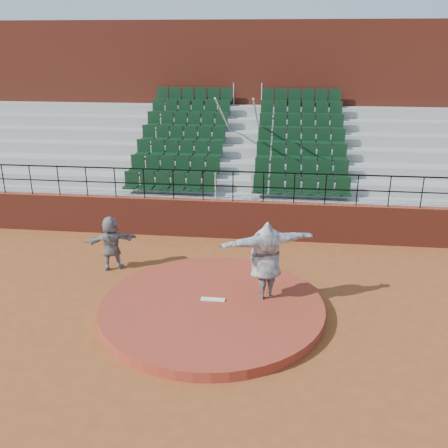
{
  "coord_description": "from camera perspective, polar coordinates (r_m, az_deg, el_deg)",
  "views": [
    {
      "loc": [
        1.56,
        -10.7,
        6.33
      ],
      "look_at": [
        0.0,
        2.5,
        1.4
      ],
      "focal_mm": 40.0,
      "sensor_mm": 36.0,
      "label": 1
    }
  ],
  "objects": [
    {
      "name": "ground",
      "position": [
        12.53,
        -1.36,
        -10.0
      ],
      "size": [
        90.0,
        90.0,
        0.0
      ],
      "primitive_type": "plane",
      "color": "brown",
      "rests_on": "ground"
    },
    {
      "name": "pitchers_mound",
      "position": [
        12.47,
        -1.37,
        -9.5
      ],
      "size": [
        5.5,
        5.5,
        0.25
      ],
      "primitive_type": "cylinder",
      "color": "#993422",
      "rests_on": "ground"
    },
    {
      "name": "pitching_rubber",
      "position": [
        12.53,
        -1.28,
        -8.61
      ],
      "size": [
        0.6,
        0.15,
        0.03
      ],
      "primitive_type": "cube",
      "color": "white",
      "rests_on": "pitchers_mound"
    },
    {
      "name": "boundary_wall",
      "position": [
        16.77,
        1.0,
        0.55
      ],
      "size": [
        24.0,
        0.3,
        1.3
      ],
      "primitive_type": "cube",
      "color": "maroon",
      "rests_on": "ground"
    },
    {
      "name": "wall_railing",
      "position": [
        16.35,
        1.03,
        5.1
      ],
      "size": [
        24.04,
        0.05,
        1.03
      ],
      "color": "black",
      "rests_on": "boundary_wall"
    },
    {
      "name": "seating_deck",
      "position": [
        20.02,
        2.08,
        6.2
      ],
      "size": [
        24.0,
        5.97,
        4.63
      ],
      "color": "#9A9994",
      "rests_on": "ground"
    },
    {
      "name": "press_box_facade",
      "position": [
        23.52,
        2.98,
        13.54
      ],
      "size": [
        24.0,
        3.0,
        7.1
      ],
      "primitive_type": "cube",
      "color": "maroon",
      "rests_on": "ground"
    },
    {
      "name": "pitcher",
      "position": [
        12.3,
        4.79,
        -4.11
      ],
      "size": [
        2.53,
        1.6,
        2.01
      ],
      "primitive_type": "imported",
      "rotation": [
        0.0,
        0.0,
        3.55
      ],
      "color": "black",
      "rests_on": "pitchers_mound"
    },
    {
      "name": "fielder",
      "position": [
        14.79,
        -12.77,
        -2.12
      ],
      "size": [
        1.56,
        1.02,
        1.61
      ],
      "primitive_type": "imported",
      "rotation": [
        0.0,
        0.0,
        3.54
      ],
      "color": "black",
      "rests_on": "ground"
    }
  ]
}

